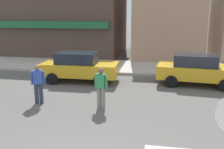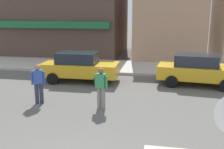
# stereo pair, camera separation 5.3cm
# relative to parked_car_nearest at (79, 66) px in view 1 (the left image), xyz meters

# --- Properties ---
(kerb_far) EXTENTS (80.00, 4.00, 0.15)m
(kerb_far) POSITION_rel_parked_car_nearest_xyz_m (2.45, 3.78, -0.74)
(kerb_far) COLOR beige
(kerb_far) RESTS_ON ground
(parked_car_nearest) EXTENTS (4.01, 1.90, 1.56)m
(parked_car_nearest) POSITION_rel_parked_car_nearest_xyz_m (0.00, 0.00, 0.00)
(parked_car_nearest) COLOR gold
(parked_car_nearest) RESTS_ON ground
(parked_car_second) EXTENTS (4.16, 2.20, 1.56)m
(parked_car_second) POSITION_rel_parked_car_nearest_xyz_m (6.08, 0.35, 0.00)
(parked_car_second) COLOR gold
(parked_car_second) RESTS_ON ground
(pedestrian_crossing_near) EXTENTS (0.55, 0.34, 1.61)m
(pedestrian_crossing_near) POSITION_rel_parked_car_nearest_xyz_m (-0.58, -3.68, 0.06)
(pedestrian_crossing_near) COLOR #2D334C
(pedestrian_crossing_near) RESTS_ON ground
(pedestrian_crossing_far) EXTENTS (0.55, 0.32, 1.61)m
(pedestrian_crossing_far) POSITION_rel_parked_car_nearest_xyz_m (2.03, -3.83, 0.06)
(pedestrian_crossing_far) COLOR gray
(pedestrian_crossing_far) RESTS_ON ground
(building_corner_shop) EXTENTS (11.99, 8.15, 6.96)m
(building_corner_shop) POSITION_rel_parked_car_nearest_xyz_m (-4.99, 9.61, 2.68)
(building_corner_shop) COLOR brown
(building_corner_shop) RESTS_ON ground
(building_storefront_left_near) EXTENTS (5.28, 7.54, 5.95)m
(building_storefront_left_near) POSITION_rel_parked_car_nearest_xyz_m (4.74, 9.19, 2.17)
(building_storefront_left_near) COLOR tan
(building_storefront_left_near) RESTS_ON ground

